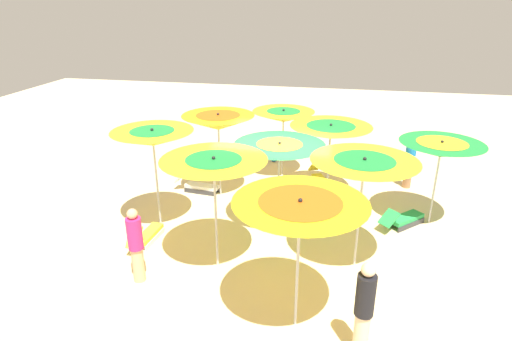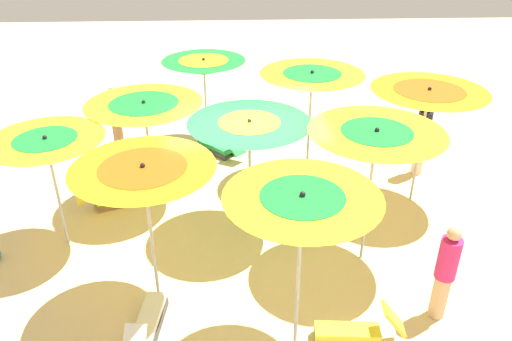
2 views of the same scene
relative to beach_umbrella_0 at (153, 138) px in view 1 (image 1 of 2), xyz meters
name	(u,v)px [view 1 (image 1 of 2)]	position (x,y,z in m)	size (l,w,h in m)	color
ground	(276,226)	(-0.57, 2.83, -2.32)	(35.38, 35.38, 0.04)	beige
beach_umbrella_0	(153,138)	(0.00, 0.00, 0.00)	(1.92, 1.92, 2.54)	#B2B2B7
beach_umbrella_1	(214,169)	(1.38, 1.88, -0.08)	(2.11, 2.11, 2.49)	#B2B2B7
beach_umbrella_2	(300,212)	(2.84, 3.72, -0.09)	(2.16, 2.16, 2.46)	#B2B2B7
beach_umbrella_3	(218,122)	(-2.03, 0.99, -0.12)	(1.99, 1.99, 2.44)	#B2B2B7
beach_umbrella_4	(279,151)	(-0.54, 2.90, -0.30)	(2.15, 2.15, 2.24)	#B2B2B7
beach_umbrella_5	(364,168)	(0.80, 4.76, -0.06)	(2.13, 2.13, 2.47)	#B2B2B7
beach_umbrella_6	(283,116)	(-3.87, 2.52, -0.36)	(1.91, 1.91, 2.17)	#B2B2B7
beach_umbrella_7	(331,132)	(-2.50, 4.00, -0.36)	(2.22, 2.22, 2.18)	#B2B2B7
beach_umbrella_8	(441,149)	(-1.50, 6.64, -0.34)	(1.98, 1.98, 2.20)	#B2B2B7
lounger_0	(199,186)	(-2.10, 0.31, -2.10)	(0.47, 1.38, 0.62)	#333338
lounger_1	(403,219)	(-1.18, 5.97, -2.11)	(1.20, 1.22, 0.54)	#333338
lounger_2	(147,235)	(0.85, 0.03, -2.09)	(1.27, 0.40, 0.67)	silver
lounger_3	(320,179)	(-3.31, 3.76, -2.11)	(1.23, 0.77, 0.55)	olive
beachgoer_0	(136,244)	(2.20, 0.48, -1.46)	(0.30, 0.30, 1.62)	#D8A87F
beachgoer_1	(410,161)	(-3.66, 6.34, -1.47)	(0.30, 0.30, 1.61)	#A3704C
beachgoer_2	(364,308)	(3.31, 4.81, -1.40)	(0.30, 0.30, 1.72)	beige
beach_ball	(274,158)	(-5.00, 2.07, -2.18)	(0.25, 0.25, 0.25)	#337FE5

